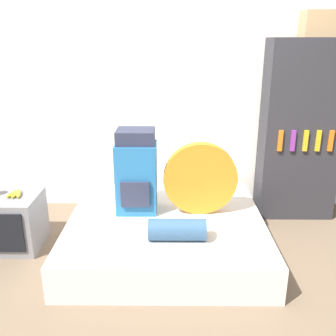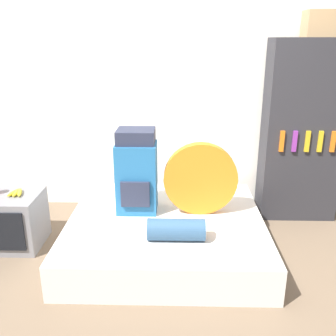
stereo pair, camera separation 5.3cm
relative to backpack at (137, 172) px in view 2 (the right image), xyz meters
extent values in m
plane|color=brown|center=(0.29, -0.83, -0.65)|extent=(16.00, 16.00, 0.00)
cube|color=white|center=(0.29, 0.80, 0.65)|extent=(8.00, 0.05, 2.60)
cube|color=silver|center=(0.26, -0.14, -0.50)|extent=(1.66, 1.58, 0.29)
cube|color=#23669E|center=(0.00, 0.00, -0.05)|extent=(0.35, 0.29, 0.62)
cube|color=#282D42|center=(0.00, 0.02, 0.32)|extent=(0.32, 0.27, 0.12)
cube|color=#282D42|center=(0.00, -0.16, -0.14)|extent=(0.24, 0.03, 0.22)
cylinder|color=orange|center=(0.56, -0.04, -0.04)|extent=(0.64, 0.09, 0.64)
cylinder|color=#33567A|center=(0.35, -0.53, -0.27)|extent=(0.44, 0.17, 0.17)
cube|color=gray|center=(-1.13, -0.13, -0.41)|extent=(0.56, 0.45, 0.48)
ellipsoid|color=yellow|center=(-1.06, -0.11, -0.16)|extent=(0.09, 0.18, 0.04)
ellipsoid|color=yellow|center=(-1.03, -0.11, -0.16)|extent=(0.04, 0.17, 0.04)
ellipsoid|color=yellow|center=(-1.01, -0.11, -0.16)|extent=(0.09, 0.18, 0.04)
cube|color=#2D2D33|center=(1.58, 0.56, 0.23)|extent=(0.75, 0.34, 1.77)
cube|color=orange|center=(1.34, 0.38, 0.19)|extent=(0.04, 0.02, 0.20)
cube|color=purple|center=(1.46, 0.38, 0.19)|extent=(0.04, 0.02, 0.20)
cube|color=gold|center=(1.58, 0.38, 0.19)|extent=(0.04, 0.02, 0.20)
cube|color=gold|center=(1.70, 0.38, 0.19)|extent=(0.04, 0.02, 0.20)
cube|color=orange|center=(1.82, 0.38, 0.19)|extent=(0.04, 0.02, 0.20)
cube|color=tan|center=(1.69, 0.59, 1.23)|extent=(0.38, 0.22, 0.23)
camera|label=1|loc=(0.30, -3.07, 1.10)|focal=40.00mm
camera|label=2|loc=(0.35, -3.07, 1.10)|focal=40.00mm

